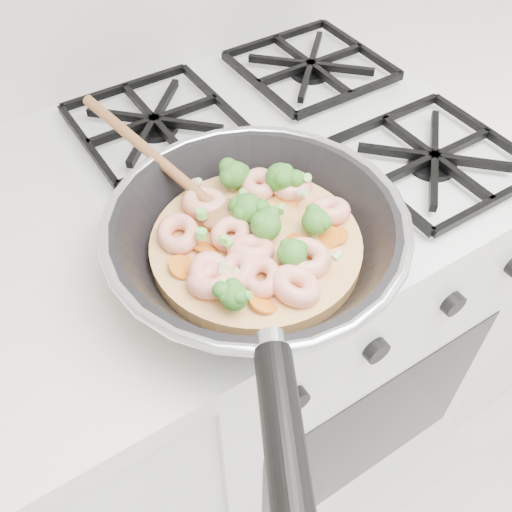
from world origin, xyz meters
TOP-DOWN VIEW (x-y plane):
  - stove at (0.00, 1.70)m, footprint 0.60×0.60m
  - skillet at (-0.18, 1.52)m, footprint 0.35×0.60m

SIDE VIEW (x-z plane):
  - stove at x=0.00m, z-range 0.00..0.92m
  - skillet at x=-0.18m, z-range 0.91..1.01m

